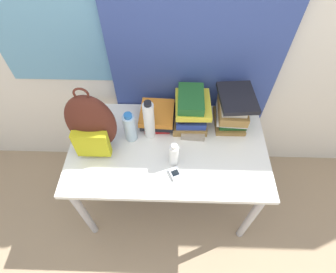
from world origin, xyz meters
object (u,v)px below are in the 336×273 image
object	(u,v)px
book_stack_center	(191,110)
sports_bottle	(149,120)
book_stack_right	(233,109)
water_bottle	(130,127)
cell_phone	(175,174)
backpack	(91,125)
book_stack_left	(157,116)
sunscreen_bottle	(174,155)
sunglasses_case	(193,136)

from	to	relation	value
book_stack_center	sports_bottle	xyz separation A→B (m)	(-0.26, -0.12, 0.03)
book_stack_right	water_bottle	size ratio (longest dim) A/B	1.27
cell_phone	backpack	bearing A→B (deg)	158.45
sports_bottle	cell_phone	size ratio (longest dim) A/B	3.03
book_stack_center	book_stack_right	distance (m)	0.27
backpack	book_stack_right	size ratio (longest dim) A/B	1.69
book_stack_left	book_stack_center	size ratio (longest dim) A/B	0.90
book_stack_center	sunscreen_bottle	size ratio (longest dim) A/B	1.55
water_bottle	sunscreen_bottle	xyz separation A→B (m)	(0.27, -0.18, -0.02)
book_stack_center	sunglasses_case	size ratio (longest dim) A/B	1.83
book_stack_right	cell_phone	xyz separation A→B (m)	(-0.36, -0.41, -0.12)
book_stack_left	cell_phone	distance (m)	0.42
backpack	sports_bottle	xyz separation A→B (m)	(0.32, 0.10, -0.06)
cell_phone	book_stack_left	bearing A→B (deg)	106.97
book_stack_right	sunglasses_case	world-z (taller)	book_stack_right
book_stack_right	sunglasses_case	distance (m)	0.30
sunglasses_case	sunscreen_bottle	bearing A→B (deg)	-121.70
backpack	book_stack_left	world-z (taller)	backpack
sports_bottle	book_stack_center	bearing A→B (deg)	25.94
book_stack_right	sports_bottle	size ratio (longest dim) A/B	0.95
book_stack_center	book_stack_right	bearing A→B (deg)	-1.00
backpack	water_bottle	distance (m)	0.23
water_bottle	sports_bottle	bearing A→B (deg)	12.52
sunglasses_case	backpack	bearing A→B (deg)	-172.04
water_bottle	book_stack_left	bearing A→B (deg)	41.51
book_stack_left	book_stack_center	xyz separation A→B (m)	(0.21, 0.01, 0.06)
book_stack_left	book_stack_right	distance (m)	0.48
backpack	sunscreen_bottle	xyz separation A→B (m)	(0.47, -0.11, -0.12)
book_stack_left	cell_phone	bearing A→B (deg)	-73.03
backpack	sunscreen_bottle	bearing A→B (deg)	-13.20
book_stack_right	sunglasses_case	bearing A→B (deg)	-151.62
backpack	book_stack_left	size ratio (longest dim) A/B	1.89
cell_phone	water_bottle	bearing A→B (deg)	137.31
book_stack_left	sunscreen_bottle	size ratio (longest dim) A/B	1.39
book_stack_center	sports_bottle	world-z (taller)	sports_bottle
water_bottle	cell_phone	bearing A→B (deg)	-42.69
backpack	book_stack_center	distance (m)	0.62
backpack	sunglasses_case	distance (m)	0.62
backpack	book_stack_left	xyz separation A→B (m)	(0.36, 0.21, -0.15)
book_stack_left	cell_phone	world-z (taller)	book_stack_left
book_stack_left	sunglasses_case	bearing A→B (deg)	-29.01
book_stack_center	sunglasses_case	distance (m)	0.17
book_stack_left	book_stack_center	world-z (taller)	book_stack_center
backpack	cell_phone	distance (m)	0.55
water_bottle	backpack	bearing A→B (deg)	-160.62
cell_phone	sunglasses_case	xyz separation A→B (m)	(0.11, 0.27, 0.01)
backpack	water_bottle	bearing A→B (deg)	19.38
sports_bottle	backpack	bearing A→B (deg)	-163.11
book_stack_left	sunglasses_case	xyz separation A→B (m)	(0.23, -0.13, -0.04)
water_bottle	book_stack_right	bearing A→B (deg)	12.89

